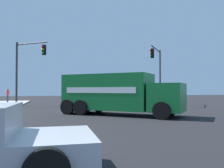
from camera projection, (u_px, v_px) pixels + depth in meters
ground_plane at (112, 112)px, 17.23m from camera, size 100.00×100.00×0.00m
delivery_truck at (118, 93)px, 15.54m from camera, size 7.02×7.72×2.69m
traffic_light_primary at (158, 67)px, 26.27m from camera, size 3.78×2.78×6.33m
traffic_light_secondary at (25, 64)px, 23.01m from camera, size 2.32×3.12×6.28m
pedestrian_near_corner at (8, 94)px, 29.26m from camera, size 0.47×0.36×1.70m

